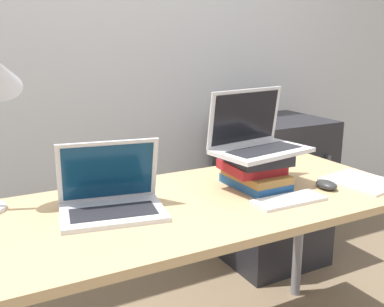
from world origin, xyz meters
TOP-DOWN VIEW (x-y plane):
  - wall_back at (0.00, 1.39)m, footprint 8.00×0.05m
  - desk at (0.00, 0.36)m, footprint 1.62×0.72m
  - laptop_left at (-0.34, 0.40)m, footprint 0.38×0.30m
  - book_stack at (0.25, 0.39)m, footprint 0.23×0.27m
  - laptop_on_books at (0.26, 0.40)m, footprint 0.40×0.28m
  - wireless_keyboard at (0.26, 0.19)m, footprint 0.28×0.11m
  - mouse at (0.49, 0.23)m, footprint 0.07×0.10m
  - notepad at (0.67, 0.22)m, footprint 0.28×0.30m
  - mini_fridge at (0.88, 1.05)m, footprint 0.57×0.52m

SIDE VIEW (x-z plane):
  - mini_fridge at x=0.88m, z-range 0.00..0.89m
  - desk at x=0.00m, z-range 0.30..1.08m
  - notepad at x=0.67m, z-range 0.77..0.78m
  - wireless_keyboard at x=0.26m, z-range 0.77..0.79m
  - mouse at x=0.49m, z-range 0.77..0.81m
  - laptop_left at x=-0.34m, z-range 0.70..0.94m
  - book_stack at x=0.25m, z-range 0.78..0.92m
  - laptop_on_books at x=0.26m, z-range 0.84..1.08m
  - wall_back at x=0.00m, z-range 0.00..2.70m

